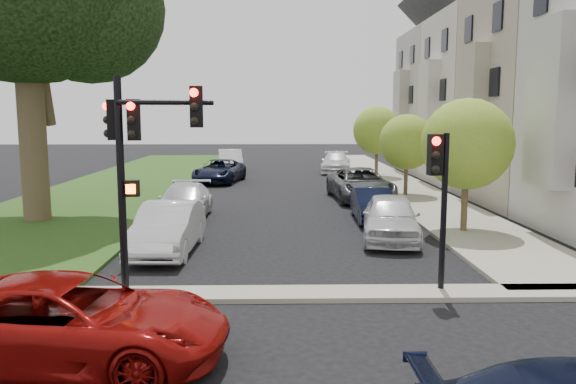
{
  "coord_description": "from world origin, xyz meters",
  "views": [
    {
      "loc": [
        -0.3,
        -10.36,
        4.11
      ],
      "look_at": [
        0.0,
        5.0,
        2.0
      ],
      "focal_mm": 35.0,
      "sensor_mm": 36.0,
      "label": 1
    }
  ],
  "objects_px": {
    "small_tree_a": "(467,144)",
    "car_parked_4": "(336,163)",
    "traffic_signal_main": "(138,146)",
    "car_parked_1": "(373,205)",
    "small_tree_c": "(377,131)",
    "car_cross_near": "(70,321)",
    "car_parked_5": "(168,228)",
    "small_tree_b": "(407,142)",
    "traffic_signal_secondary": "(439,183)",
    "car_parked_8": "(219,171)",
    "car_parked_0": "(391,218)",
    "car_parked_6": "(184,202)",
    "car_parked_9": "(230,160)",
    "car_parked_2": "(360,184)"
  },
  "relations": [
    {
      "from": "small_tree_a",
      "to": "car_parked_4",
      "type": "height_order",
      "value": "small_tree_a"
    },
    {
      "from": "traffic_signal_main",
      "to": "car_parked_1",
      "type": "height_order",
      "value": "traffic_signal_main"
    },
    {
      "from": "small_tree_a",
      "to": "small_tree_c",
      "type": "bearing_deg",
      "value": 90.0
    },
    {
      "from": "car_cross_near",
      "to": "car_parked_5",
      "type": "relative_size",
      "value": 1.17
    },
    {
      "from": "small_tree_b",
      "to": "car_parked_4",
      "type": "height_order",
      "value": "small_tree_b"
    },
    {
      "from": "traffic_signal_secondary",
      "to": "car_parked_5",
      "type": "height_order",
      "value": "traffic_signal_secondary"
    },
    {
      "from": "car_parked_4",
      "to": "car_parked_5",
      "type": "height_order",
      "value": "car_parked_5"
    },
    {
      "from": "car_parked_5",
      "to": "car_parked_8",
      "type": "bearing_deg",
      "value": 92.26
    },
    {
      "from": "car_parked_5",
      "to": "car_parked_0",
      "type": "bearing_deg",
      "value": 13.94
    },
    {
      "from": "car_cross_near",
      "to": "car_parked_8",
      "type": "bearing_deg",
      "value": 4.99
    },
    {
      "from": "car_parked_1",
      "to": "car_parked_4",
      "type": "xyz_separation_m",
      "value": [
        0.51,
        18.66,
        0.08
      ]
    },
    {
      "from": "traffic_signal_main",
      "to": "car_parked_5",
      "type": "xyz_separation_m",
      "value": [
        -0.17,
        3.97,
        -2.67
      ]
    },
    {
      "from": "traffic_signal_main",
      "to": "traffic_signal_secondary",
      "type": "bearing_deg",
      "value": -0.33
    },
    {
      "from": "car_cross_near",
      "to": "car_parked_5",
      "type": "height_order",
      "value": "car_parked_5"
    },
    {
      "from": "car_parked_1",
      "to": "traffic_signal_secondary",
      "type": "bearing_deg",
      "value": -89.18
    },
    {
      "from": "car_parked_0",
      "to": "car_parked_8",
      "type": "bearing_deg",
      "value": 123.01
    },
    {
      "from": "small_tree_b",
      "to": "car_parked_5",
      "type": "height_order",
      "value": "small_tree_b"
    },
    {
      "from": "car_parked_5",
      "to": "car_parked_6",
      "type": "relative_size",
      "value": 0.95
    },
    {
      "from": "small_tree_c",
      "to": "car_parked_6",
      "type": "xyz_separation_m",
      "value": [
        -10.2,
        -14.35,
        -2.43
      ]
    },
    {
      "from": "car_parked_9",
      "to": "car_parked_2",
      "type": "bearing_deg",
      "value": -69.34
    },
    {
      "from": "car_cross_near",
      "to": "traffic_signal_secondary",
      "type": "bearing_deg",
      "value": -58.48
    },
    {
      "from": "small_tree_a",
      "to": "traffic_signal_secondary",
      "type": "distance_m",
      "value": 7.14
    },
    {
      "from": "traffic_signal_secondary",
      "to": "car_parked_4",
      "type": "height_order",
      "value": "traffic_signal_secondary"
    },
    {
      "from": "car_parked_9",
      "to": "car_parked_1",
      "type": "bearing_deg",
      "value": -76.95
    },
    {
      "from": "car_parked_8",
      "to": "car_cross_near",
      "type": "bearing_deg",
      "value": -79.79
    },
    {
      "from": "small_tree_c",
      "to": "car_cross_near",
      "type": "bearing_deg",
      "value": -109.85
    },
    {
      "from": "car_parked_1",
      "to": "car_parked_6",
      "type": "bearing_deg",
      "value": 176.3
    },
    {
      "from": "car_parked_8",
      "to": "car_parked_9",
      "type": "distance_m",
      "value": 7.03
    },
    {
      "from": "car_cross_near",
      "to": "car_parked_5",
      "type": "bearing_deg",
      "value": 3.57
    },
    {
      "from": "car_parked_2",
      "to": "car_parked_1",
      "type": "bearing_deg",
      "value": -97.36
    },
    {
      "from": "small_tree_b",
      "to": "car_cross_near",
      "type": "xyz_separation_m",
      "value": [
        -9.94,
        -19.04,
        -2.04
      ]
    },
    {
      "from": "car_cross_near",
      "to": "car_parked_1",
      "type": "distance_m",
      "value": 14.44
    },
    {
      "from": "car_parked_1",
      "to": "car_parked_2",
      "type": "relative_size",
      "value": 0.7
    },
    {
      "from": "traffic_signal_main",
      "to": "car_parked_0",
      "type": "distance_m",
      "value": 9.19
    },
    {
      "from": "car_parked_0",
      "to": "car_parked_5",
      "type": "bearing_deg",
      "value": -158.67
    },
    {
      "from": "traffic_signal_main",
      "to": "small_tree_c",
      "type": "bearing_deg",
      "value": 68.09
    },
    {
      "from": "traffic_signal_main",
      "to": "car_parked_9",
      "type": "bearing_deg",
      "value": 90.69
    },
    {
      "from": "car_parked_1",
      "to": "car_parked_4",
      "type": "bearing_deg",
      "value": 89.53
    },
    {
      "from": "small_tree_c",
      "to": "small_tree_b",
      "type": "bearing_deg",
      "value": -90.0
    },
    {
      "from": "car_parked_6",
      "to": "car_parked_9",
      "type": "distance_m",
      "value": 19.21
    },
    {
      "from": "small_tree_c",
      "to": "car_parked_1",
      "type": "bearing_deg",
      "value": -100.51
    },
    {
      "from": "small_tree_c",
      "to": "car_parked_9",
      "type": "height_order",
      "value": "small_tree_c"
    },
    {
      "from": "car_parked_5",
      "to": "car_parked_9",
      "type": "distance_m",
      "value": 24.78
    },
    {
      "from": "car_cross_near",
      "to": "car_parked_8",
      "type": "distance_m",
      "value": 25.34
    },
    {
      "from": "small_tree_a",
      "to": "car_parked_8",
      "type": "bearing_deg",
      "value": 123.41
    },
    {
      "from": "car_parked_2",
      "to": "car_parked_4",
      "type": "bearing_deg",
      "value": 85.18
    },
    {
      "from": "car_parked_2",
      "to": "car_parked_9",
      "type": "height_order",
      "value": "car_parked_9"
    },
    {
      "from": "small_tree_a",
      "to": "traffic_signal_main",
      "type": "xyz_separation_m",
      "value": [
        -9.61,
        -6.5,
        0.3
      ]
    },
    {
      "from": "small_tree_c",
      "to": "traffic_signal_secondary",
      "type": "xyz_separation_m",
      "value": [
        -2.82,
        -23.93,
        -0.52
      ]
    },
    {
      "from": "car_parked_2",
      "to": "car_parked_4",
      "type": "relative_size",
      "value": 1.12
    }
  ]
}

